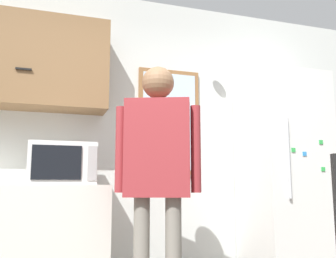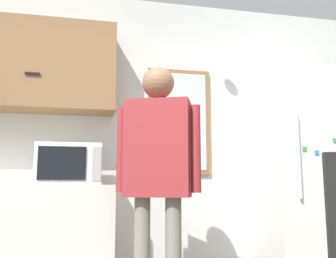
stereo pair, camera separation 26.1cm
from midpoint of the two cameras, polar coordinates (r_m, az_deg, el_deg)
The scene contains 5 objects.
back_wall at distance 3.50m, azimuth -4.40°, elevation -1.04°, with size 6.00×0.06×2.70m.
microwave at distance 3.05m, azimuth -12.44°, elevation -5.31°, with size 0.49×0.42×0.32m.
person at distance 2.60m, azimuth 1.33°, elevation -4.82°, with size 0.56×0.37×1.73m.
refrigerator at distance 3.66m, azimuth 21.16°, elevation -6.80°, with size 0.69×0.69×1.94m.
window at distance 3.58m, azimuth 3.78°, elevation 1.21°, with size 0.60×0.05×1.01m.
Camera 2 is at (-0.33, -1.41, 0.89)m, focal length 40.00 mm.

